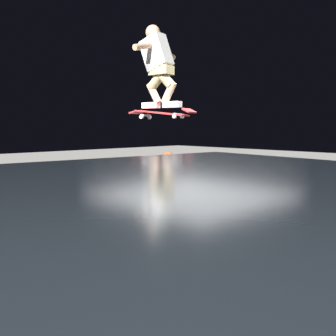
% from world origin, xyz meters
% --- Properties ---
extents(ground_plane, '(40.00, 40.00, 0.00)m').
position_xyz_m(ground_plane, '(0.00, 0.00, 0.00)').
color(ground_plane, gray).
extents(ledge_box_main, '(2.08, 1.00, 0.48)m').
position_xyz_m(ledge_box_main, '(0.13, 0.13, 0.24)').
color(ledge_box_main, '#38383D').
rests_on(ledge_box_main, ground).
extents(person_sitting_on_ledge, '(0.60, 0.77, 1.31)m').
position_xyz_m(person_sitting_on_ledge, '(0.05, 0.59, 0.73)').
color(person_sitting_on_ledge, '#2D3856').
rests_on(person_sitting_on_ledge, ground).
extents(skateboard, '(1.04, 0.39, 0.13)m').
position_xyz_m(skateboard, '(0.08, 0.59, 1.84)').
color(skateboard, '#B72D2D').
extents(skater_airborne, '(0.63, 0.88, 1.12)m').
position_xyz_m(skater_airborne, '(0.14, 0.60, 2.53)').
color(skater_airborne, white).
extents(kicker_ramp, '(1.20, 1.07, 0.31)m').
position_xyz_m(kicker_ramp, '(1.86, 0.58, 0.05)').
color(kicker_ramp, '#28282D').
rests_on(kicker_ramp, ground).
extents(picnic_table_back, '(1.96, 1.69, 0.75)m').
position_xyz_m(picnic_table_back, '(2.16, -0.91, 0.50)').
color(picnic_table_back, black).
rests_on(picnic_table_back, ground).
extents(trash_bin, '(0.56, 0.56, 0.86)m').
position_xyz_m(trash_bin, '(-2.21, 1.84, 0.43)').
color(trash_bin, '#19512D').
rests_on(trash_bin, ground).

